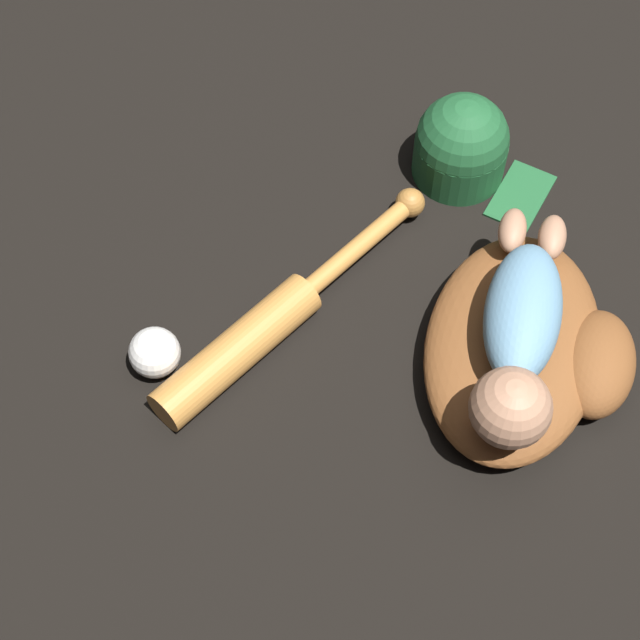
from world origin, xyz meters
The scene contains 6 objects.
ground_plane centered at (0.00, 0.00, 0.00)m, with size 6.00×6.00×0.00m, color black.
baseball_glove centered at (0.02, -0.04, 0.04)m, with size 0.42×0.35×0.08m.
baby_figure centered at (0.05, -0.07, 0.13)m, with size 0.37×0.20×0.10m.
baseball_bat centered at (-0.06, -0.38, 0.03)m, with size 0.35×0.41×0.06m.
baseball centered at (-0.04, -0.53, 0.04)m, with size 0.07×0.07×0.07m.
baseball_cap centered at (-0.32, -0.06, 0.06)m, with size 0.20×0.22×0.14m.
Camera 1 is at (0.69, -0.39, 1.27)m, focal length 60.00 mm.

